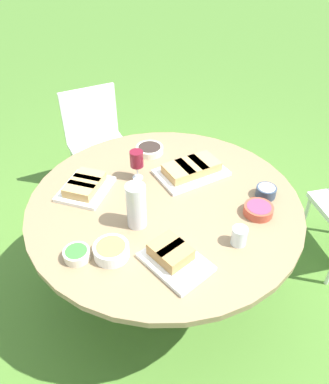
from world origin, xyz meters
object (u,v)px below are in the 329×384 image
(water_pitcher, at_px, (136,206))
(wine_glass, at_px, (137,160))
(dining_table, at_px, (164,214))
(chair_near_right, at_px, (96,137))

(water_pitcher, height_order, wine_glass, water_pitcher)
(water_pitcher, bearing_deg, dining_table, -77.29)
(chair_near_right, bearing_deg, dining_table, 166.58)
(chair_near_right, relative_size, water_pitcher, 3.75)
(dining_table, relative_size, wine_glass, 8.13)
(chair_near_right, xyz_separation_m, wine_glass, (-0.92, 0.27, 0.37))
(chair_near_right, relative_size, wine_glass, 4.99)
(dining_table, height_order, chair_near_right, chair_near_right)
(dining_table, bearing_deg, chair_near_right, -13.42)
(dining_table, relative_size, water_pitcher, 6.11)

